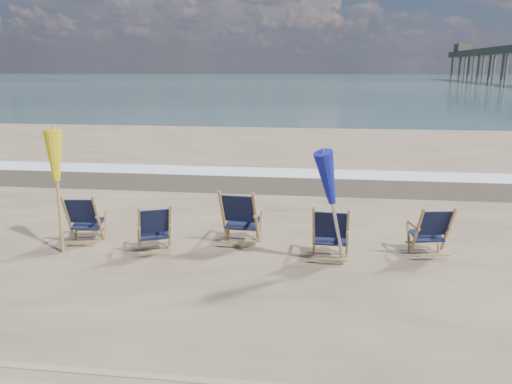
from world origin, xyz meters
TOP-DOWN VIEW (x-y plane):
  - ocean at (0.00, 128.00)m, footprint 400.00×400.00m
  - surf_foam at (0.00, 8.30)m, footprint 200.00×1.40m
  - wet_sand_strip at (0.00, 6.80)m, footprint 200.00×2.60m
  - beach_chair_0 at (-2.75, 1.50)m, footprint 0.70×0.76m
  - beach_chair_1 at (-1.36, 1.27)m, footprint 0.79×0.83m
  - beach_chair_2 at (0.05, 1.73)m, footprint 0.74×0.82m
  - beach_chair_3 at (1.62, 1.19)m, footprint 0.66×0.73m
  - beach_chair_4 at (3.29, 1.65)m, footprint 0.71×0.77m
  - umbrella_yellow at (-3.24, 1.11)m, footprint 0.30×0.30m
  - umbrella_blue at (1.40, 0.99)m, footprint 0.30×0.30m

SIDE VIEW (x-z plane):
  - ocean at x=0.00m, z-range 0.00..0.00m
  - wet_sand_strip at x=0.00m, z-range 0.00..0.00m
  - surf_foam at x=0.00m, z-range 0.00..0.01m
  - beach_chair_1 at x=-1.36m, z-range 0.00..0.91m
  - beach_chair_4 at x=3.29m, z-range 0.00..0.93m
  - beach_chair_0 at x=-2.75m, z-range 0.00..0.96m
  - beach_chair_3 at x=1.62m, z-range 0.00..0.97m
  - beach_chair_2 at x=0.05m, z-range 0.00..1.06m
  - umbrella_blue at x=1.40m, z-range 0.47..2.43m
  - umbrella_yellow at x=-3.24m, z-range 0.53..2.62m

